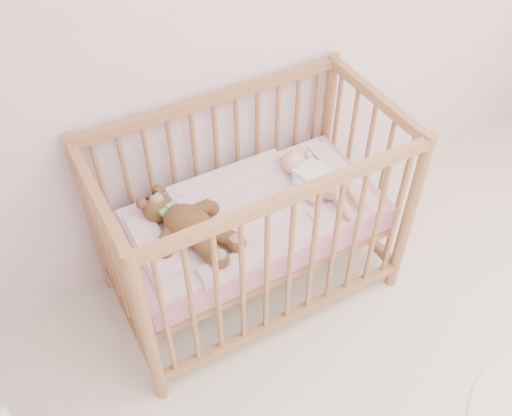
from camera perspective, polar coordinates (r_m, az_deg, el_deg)
crib at (r=2.67m, az=-0.52°, el=-1.12°), size 1.36×0.76×1.00m
mattress at (r=2.68m, az=-0.51°, el=-1.34°), size 1.22×0.62×0.13m
blanket at (r=2.62m, az=-0.53°, el=-0.23°), size 1.10×0.58×0.06m
baby at (r=2.69m, az=6.05°, el=3.12°), size 0.36×0.56×0.12m
teddy_bear at (r=2.46m, az=-6.72°, el=-1.66°), size 0.58×0.66×0.15m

